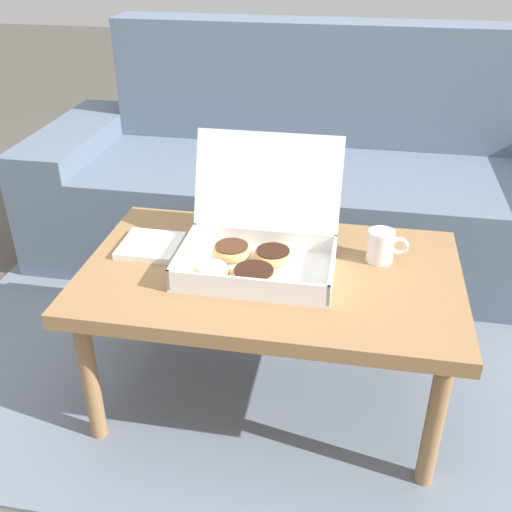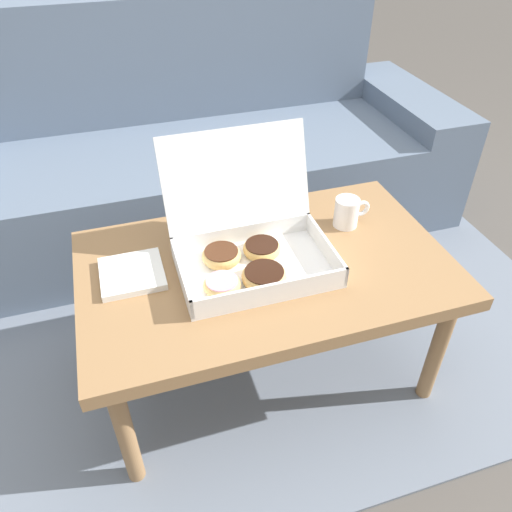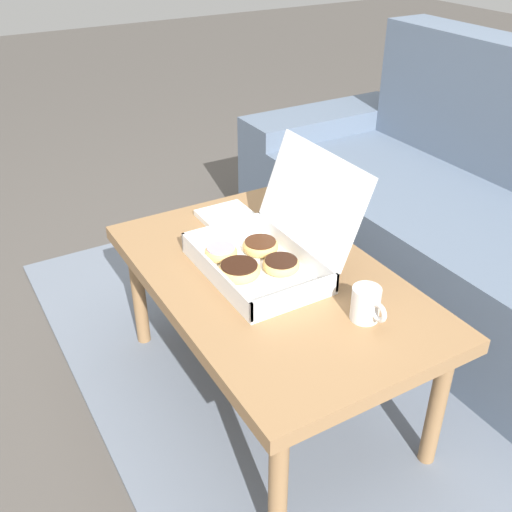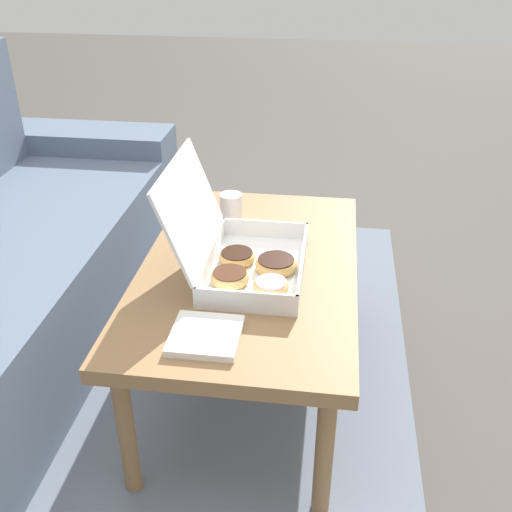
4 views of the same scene
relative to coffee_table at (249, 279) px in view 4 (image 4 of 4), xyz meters
name	(u,v)px [view 4 (image 4 of 4)]	position (x,y,z in m)	size (l,w,h in m)	color
ground_plane	(209,380)	(0.00, 0.13, -0.39)	(12.00, 12.00, 0.00)	#514C47
area_rug	(118,371)	(0.00, 0.43, -0.39)	(2.24, 1.85, 0.01)	slate
coffee_table	(249,279)	(0.00, 0.00, 0.00)	(0.98, 0.60, 0.44)	#997047
pastry_box	(242,256)	(-0.05, 0.01, 0.10)	(0.39, 0.35, 0.30)	white
coffee_mug	(231,206)	(0.28, 0.10, 0.09)	(0.11, 0.07, 0.09)	white
napkin_stack	(205,335)	(-0.34, 0.05, 0.05)	(0.16, 0.16, 0.02)	white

